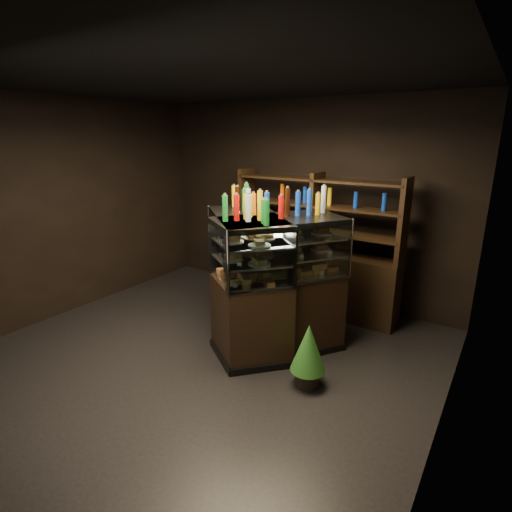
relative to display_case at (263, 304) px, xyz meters
The scene contains 7 objects.
ground 0.99m from the display_case, 119.64° to the right, with size 5.00×5.00×0.00m, color black.
room_shell 1.64m from the display_case, 119.64° to the right, with size 5.02×5.02×3.01m.
display_case is the anchor object (origin of this frame).
food_display 0.66m from the display_case, 83.77° to the right, with size 1.42×1.19×0.49m.
bottles_top 1.21m from the display_case, 96.23° to the left, with size 1.24×1.05×0.30m.
potted_conifer 0.97m from the display_case, 28.92° to the right, with size 0.36×0.36×0.77m.
back_shelving 1.33m from the display_case, 88.16° to the left, with size 2.44×0.44×2.00m.
Camera 1 is at (2.78, -3.01, 2.47)m, focal length 28.00 mm.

